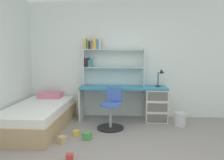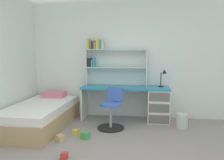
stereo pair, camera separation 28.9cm
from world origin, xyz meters
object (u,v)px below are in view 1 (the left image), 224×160
Objects in this scene: toy_block_green_1 at (87,136)px; toy_block_natural_2 at (62,140)px; bookshelf_hutch at (104,57)px; swivel_chair at (111,112)px; bed_platform at (38,117)px; toy_block_yellow_0 at (76,133)px; toy_block_red_3 at (70,157)px; waste_bin at (180,119)px; desk_lamp at (161,75)px; desk at (146,101)px.

toy_block_green_1 reaches higher than toy_block_natural_2.
swivel_chair is at bearing -74.79° from bookshelf_hutch.
toy_block_natural_2 is at bearing -45.96° from bed_platform.
toy_block_yellow_0 is at bearing 142.70° from toy_block_green_1.
toy_block_green_1 reaches higher than toy_block_red_3.
bed_platform is (-1.43, -0.10, -0.08)m from swivel_chair.
bed_platform reaches higher than toy_block_natural_2.
waste_bin is at bearing 41.03° from toy_block_red_3.
bookshelf_hutch reaches higher than swivel_chair.
toy_block_green_1 is at bearing -37.30° from toy_block_yellow_0.
desk_lamp is 3.42× the size of toy_block_natural_2.
bed_platform is at bearing 157.10° from toy_block_yellow_0.
bed_platform reaches higher than toy_block_red_3.
desk_lamp is at bearing 9.60° from desk.
bed_platform is at bearing 153.71° from toy_block_green_1.
waste_bin is at bearing -29.82° from desk.
toy_block_red_3 is at bearing -53.47° from bed_platform.
waste_bin is (1.59, -0.54, -1.25)m from bookshelf_hutch.
desk_lamp is 2.71m from toy_block_red_3.
waste_bin is 2.09m from toy_block_yellow_0.
desk is 19.56× the size of toy_block_yellow_0.
desk is at bearing 48.16° from toy_block_green_1.
toy_block_red_3 is at bearing -97.65° from toy_block_green_1.
bed_platform is at bearing -162.06° from desk.
toy_block_natural_2 reaches higher than toy_block_yellow_0.
bookshelf_hutch is at bearing 72.44° from toy_block_yellow_0.
bookshelf_hutch is 1.71× the size of swivel_chair.
toy_block_green_1 is (-1.09, -1.22, -0.36)m from desk.
swivel_chair is at bearing -148.21° from desk_lamp.
bookshelf_hutch is 14.56× the size of toy_block_red_3.
desk is at bearing -9.90° from bookshelf_hutch.
toy_block_natural_2 is (-0.39, -0.17, -0.01)m from toy_block_green_1.
swivel_chair is 7.11× the size of toy_block_natural_2.
toy_block_yellow_0 is at bearing 63.60° from toy_block_natural_2.
toy_block_green_1 is at bearing 23.19° from toy_block_natural_2.
desk_lamp is 2.49m from toy_block_natural_2.
bed_platform reaches higher than toy_block_yellow_0.
bookshelf_hutch is at bearing 83.39° from toy_block_green_1.
toy_block_yellow_0 is (-0.38, -1.21, -1.34)m from bookshelf_hutch.
swivel_chair is at bearing 71.40° from toy_block_red_3.
toy_block_red_3 is (-0.10, -0.77, -0.02)m from toy_block_green_1.
desk_lamp is at bearing 38.64° from toy_block_natural_2.
toy_block_natural_2 is at bearing -109.58° from bookshelf_hutch.
bed_platform is (-1.22, -0.86, -1.16)m from bookshelf_hutch.
toy_block_natural_2 is at bearing -141.36° from desk_lamp.
desk_lamp is at bearing 34.01° from toy_block_yellow_0.
bed_platform is 20.55× the size of toy_block_yellow_0.
desk_lamp is 3.05× the size of toy_block_green_1.
desk is at bearing 58.98° from toy_block_red_3.
bookshelf_hutch is 4.81× the size of waste_bin.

